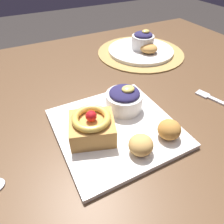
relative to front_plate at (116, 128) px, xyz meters
The scene contains 12 objects.
ground_plane 0.75m from the front_plate, 70.65° to the left, with size 8.00×8.00×0.00m, color #2D2826.
dining_table 0.15m from the front_plate, 70.65° to the left, with size 1.44×1.03×0.73m.
woven_placemat 0.44m from the front_plate, 49.04° to the left, with size 0.34×0.34×0.01m, color #AD894C.
front_plate is the anchor object (origin of this frame).
cake_slice 0.07m from the front_plate, behind, with size 0.12×0.11×0.07m.
berry_ramekin 0.08m from the front_plate, 44.66° to the left, with size 0.09×0.09×0.07m.
fritter_front 0.12m from the front_plate, 43.57° to the right, with size 0.05×0.05×0.04m, color #BC7F38.
fritter_middle 0.09m from the front_plate, 84.47° to the right, with size 0.05×0.05×0.04m, color tan.
back_plate 0.44m from the front_plate, 49.04° to the left, with size 0.26×0.26×0.01m, color white.
back_ramekin 0.46m from the front_plate, 48.52° to the left, with size 0.09×0.09×0.07m.
back_pastry 0.42m from the front_plate, 44.62° to the left, with size 0.07×0.07×0.03m, color #C68E47.
fork 0.30m from the front_plate, ahead, with size 0.05×0.13×0.00m.
Camera 1 is at (-0.21, -0.42, 1.08)m, focal length 32.77 mm.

